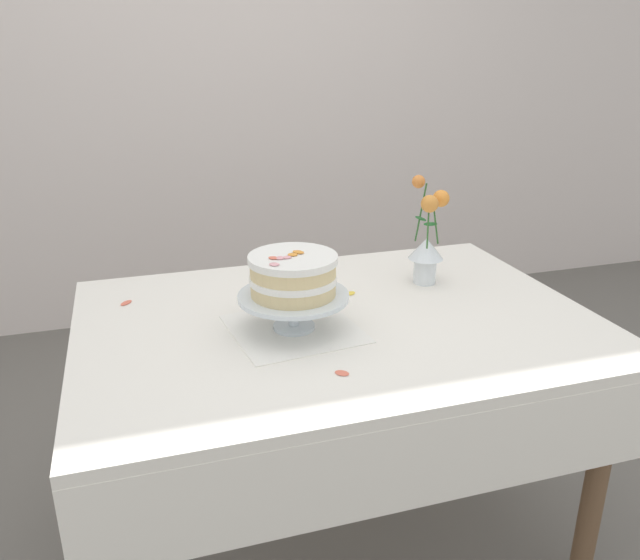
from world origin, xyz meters
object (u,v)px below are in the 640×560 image
at_px(flower_vase, 427,243).
at_px(dining_table, 340,350).
at_px(layer_cake, 293,275).
at_px(cake_stand, 294,300).

bearing_deg(flower_vase, dining_table, -151.14).
bearing_deg(layer_cake, flower_vase, 23.41).
xyz_separation_m(layer_cake, flower_vase, (0.48, 0.21, -0.02)).
distance_m(cake_stand, flower_vase, 0.53).
bearing_deg(cake_stand, dining_table, 7.24).
relative_size(dining_table, layer_cake, 6.09).
height_order(dining_table, flower_vase, flower_vase).
height_order(layer_cake, flower_vase, flower_vase).
height_order(dining_table, layer_cake, layer_cake).
xyz_separation_m(dining_table, layer_cake, (-0.13, -0.02, 0.24)).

